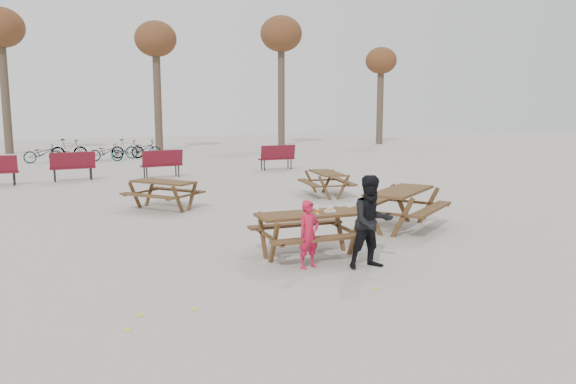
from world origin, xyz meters
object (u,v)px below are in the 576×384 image
object	(u,v)px
main_picnic_table	(309,223)
child	(309,234)
soda_bottle	(318,210)
picnic_table_far	(326,184)
adult	(372,222)
picnic_table_east	(401,209)
picnic_table_north	(163,195)
food_tray	(330,211)

from	to	relation	value
main_picnic_table	child	bearing A→B (deg)	-112.86
soda_bottle	picnic_table_far	xyz separation A→B (m)	(3.02, 6.11, -0.50)
main_picnic_table	adult	size ratio (longest dim) A/B	1.18
main_picnic_table	picnic_table_east	distance (m)	3.06
main_picnic_table	soda_bottle	distance (m)	0.33
picnic_table_north	food_tray	bearing A→B (deg)	-20.17
soda_bottle	adult	xyz separation A→B (m)	(0.58, -0.84, -0.08)
soda_bottle	picnic_table_far	distance (m)	6.84
food_tray	child	size ratio (longest dim) A/B	0.16
food_tray	soda_bottle	bearing A→B (deg)	-158.79
food_tray	soda_bottle	distance (m)	0.31
food_tray	child	distance (m)	0.91
food_tray	soda_bottle	xyz separation A→B (m)	(-0.29, -0.11, 0.05)
food_tray	adult	distance (m)	1.00
child	picnic_table_east	distance (m)	3.62
food_tray	child	world-z (taller)	child
main_picnic_table	soda_bottle	world-z (taller)	soda_bottle
child	picnic_table_east	bearing A→B (deg)	17.11
picnic_table_far	picnic_table_north	bearing A→B (deg)	101.68
main_picnic_table	picnic_table_far	bearing A→B (deg)	62.31
child	picnic_table_far	size ratio (longest dim) A/B	0.68
main_picnic_table	picnic_table_far	world-z (taller)	main_picnic_table
food_tray	picnic_table_north	bearing A→B (deg)	110.19
soda_bottle	adult	size ratio (longest dim) A/B	0.11
soda_bottle	child	xyz separation A→B (m)	(-0.37, -0.48, -0.29)
food_tray	picnic_table_north	xyz separation A→B (m)	(-2.05, 5.59, -0.43)
adult	picnic_table_north	distance (m)	6.96
food_tray	picnic_table_far	xyz separation A→B (m)	(2.73, 6.00, -0.44)
soda_bottle	adult	bearing A→B (deg)	-55.24
food_tray	picnic_table_east	world-z (taller)	picnic_table_east
food_tray	adult	xyz separation A→B (m)	(0.30, -0.95, -0.03)
picnic_table_east	picnic_table_north	size ratio (longest dim) A/B	1.17
main_picnic_table	picnic_table_north	distance (m)	5.77
main_picnic_table	food_tray	size ratio (longest dim) A/B	10.00
soda_bottle	adult	distance (m)	1.03
picnic_table_north	picnic_table_east	bearing A→B (deg)	6.20
soda_bottle	picnic_table_east	xyz separation A→B (m)	(2.65, 1.52, -0.42)
picnic_table_north	child	bearing A→B (deg)	-27.61
soda_bottle	picnic_table_north	size ratio (longest dim) A/B	0.10
adult	picnic_table_east	size ratio (longest dim) A/B	0.77
adult	picnic_table_north	xyz separation A→B (m)	(-2.35, 6.54, -0.40)
food_tray	picnic_table_far	world-z (taller)	food_tray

